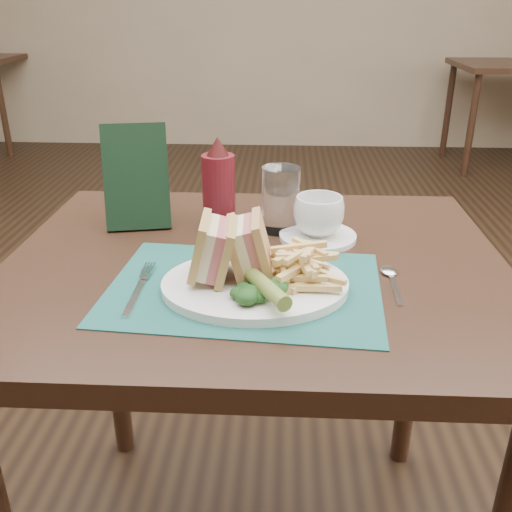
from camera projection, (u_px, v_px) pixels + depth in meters
The scene contains 18 objects.
floor at pixel (263, 408), 1.79m from camera, with size 7.00×7.00×0.00m, color black.
wall_back at pixel (279, 145), 4.97m from camera, with size 6.00×6.00×0.00m, color tan.
table_main at pixel (255, 423), 1.18m from camera, with size 0.90×0.75×0.75m, color black, non-canonical shape.
table_bg_right at pixel (512, 115), 4.25m from camera, with size 0.90×0.75×0.75m, color black, non-canonical shape.
placemat at pixel (244, 288), 0.92m from camera, with size 0.44×0.31×0.00m, color #19524C.
plate at pixel (255, 285), 0.91m from camera, with size 0.30×0.24×0.01m, color white, non-canonical shape.
sandwich_half_a at pixel (200, 248), 0.90m from camera, with size 0.06×0.10×0.09m, color tan, non-canonical shape.
sandwich_half_b at pixel (236, 246), 0.91m from camera, with size 0.06×0.10×0.09m, color tan, non-canonical shape.
kale_garnish at pixel (261, 291), 0.85m from camera, with size 0.11×0.08×0.03m, color #143613, non-canonical shape.
pickle_spear at pixel (266, 288), 0.84m from camera, with size 0.02×0.02×0.12m, color olive.
fries_pile at pixel (300, 260), 0.91m from camera, with size 0.18×0.20×0.06m, color #DDB96E, non-canonical shape.
fork at pixel (139, 286), 0.91m from camera, with size 0.03×0.17×0.01m, color silver, non-canonical shape.
spoon at pixel (393, 282), 0.94m from camera, with size 0.03×0.15×0.01m, color silver, non-canonical shape.
saucer at pixel (318, 236), 1.11m from camera, with size 0.15×0.15×0.01m, color white.
coffee_cup at pixel (319, 216), 1.09m from camera, with size 0.10×0.10×0.08m, color white.
drinking_glass at pixel (281, 199), 1.13m from camera, with size 0.08×0.08×0.13m, color white.
ketchup_bottle at pixel (219, 183), 1.13m from camera, with size 0.07×0.07×0.19m, color #580F16, non-canonical shape.
check_presenter at pixel (136, 177), 1.14m from camera, with size 0.13×0.01×0.21m, color black.
Camera 1 is at (0.05, -1.43, 1.18)m, focal length 40.00 mm.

